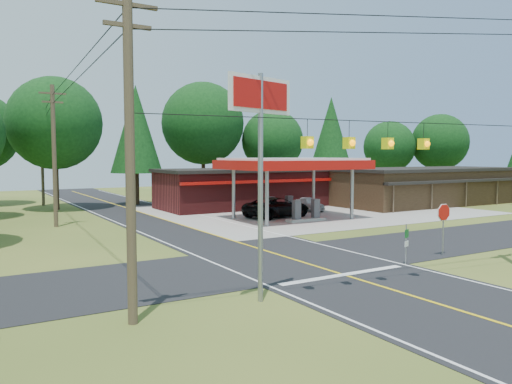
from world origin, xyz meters
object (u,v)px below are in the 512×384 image
gas_canopy (293,166)px  sedan_car (310,204)px  suv_car (277,207)px  big_stop_sign (261,130)px  octagonal_stop_sign (444,216)px

gas_canopy → sedan_car: (4.71, 4.01, -3.63)m
gas_canopy → sedan_car: bearing=40.4°
gas_canopy → suv_car: 3.79m
gas_canopy → suv_car: bearing=108.4°
suv_car → big_stop_sign: (-13.50, -19.51, 5.10)m
suv_car → octagonal_stop_sign: bearing=164.5°
sedan_car → big_stop_sign: big_stop_sign is taller
sedan_car → big_stop_sign: (-18.71, -22.02, 5.28)m
suv_car → gas_canopy: bearing=-172.2°
big_stop_sign → octagonal_stop_sign: (12.00, 2.00, -3.91)m
suv_car → sedan_car: 5.79m
suv_car → octagonal_stop_sign: octagonal_stop_sign is taller
gas_canopy → octagonal_stop_sign: 16.30m
octagonal_stop_sign → suv_car: bearing=85.1°
sedan_car → big_stop_sign: bearing=-120.7°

